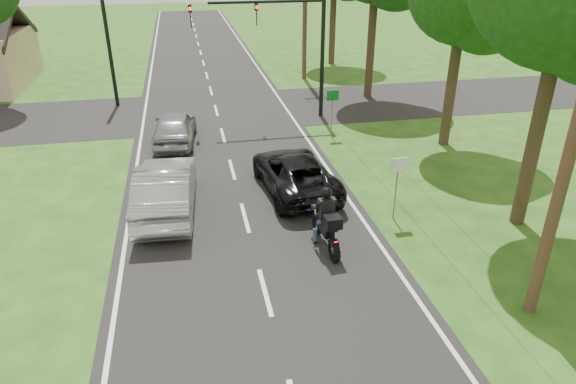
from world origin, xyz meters
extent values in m
plane|color=#204914|center=(0.00, 0.00, 0.00)|extent=(140.00, 140.00, 0.00)
cube|color=black|center=(0.00, 10.00, 0.01)|extent=(8.00, 100.00, 0.01)
cube|color=black|center=(0.00, 16.00, 0.01)|extent=(60.00, 7.00, 0.01)
torus|color=black|center=(2.04, 2.57, 0.34)|extent=(0.18, 0.68, 0.68)
torus|color=black|center=(2.13, 1.03, 0.34)|extent=(0.21, 0.75, 0.74)
cube|color=black|center=(2.08, 1.90, 0.65)|extent=(0.34, 0.99, 0.31)
sphere|color=black|center=(2.06, 2.16, 0.83)|extent=(0.35, 0.35, 0.35)
cube|color=black|center=(2.10, 1.54, 0.83)|extent=(0.38, 0.58, 0.10)
cube|color=#FF0C07|center=(2.14, 0.92, 0.67)|extent=(0.10, 0.04, 0.05)
cylinder|color=silver|center=(2.28, 1.35, 0.32)|extent=(0.14, 0.82, 0.09)
cylinder|color=black|center=(2.05, 2.36, 1.02)|extent=(0.64, 0.07, 0.04)
cube|color=black|center=(2.12, 1.23, 1.14)|extent=(0.47, 0.44, 0.33)
cube|color=black|center=(2.09, 1.75, 1.27)|extent=(0.42, 0.25, 0.62)
sphere|color=black|center=(2.08, 1.82, 1.76)|extent=(0.31, 0.31, 0.31)
cylinder|color=navy|center=(1.84, 2.07, 0.24)|extent=(0.13, 0.13, 0.46)
cylinder|color=navy|center=(2.29, 2.10, 0.24)|extent=(0.13, 0.13, 0.46)
imported|color=black|center=(2.02, 5.72, 0.69)|extent=(2.67, 5.08, 1.36)
imported|color=#A5A5AA|center=(-2.45, 5.00, 0.84)|extent=(2.08, 5.13, 1.66)
imported|color=#94979B|center=(-2.13, 11.47, 0.74)|extent=(2.11, 4.42, 1.46)
cylinder|color=black|center=(5.20, 14.00, 3.00)|extent=(0.20, 0.20, 6.00)
cylinder|color=black|center=(2.50, 14.00, 5.60)|extent=(5.40, 0.14, 0.14)
imported|color=black|center=(2.00, 14.00, 5.05)|extent=(0.16, 0.36, 1.00)
imported|color=black|center=(-1.00, 14.00, 5.05)|extent=(0.16, 0.36, 1.00)
sphere|color=#FF0C07|center=(2.00, 13.82, 5.38)|extent=(0.16, 0.16, 0.16)
sphere|color=#FF0C07|center=(-1.00, 13.82, 5.38)|extent=(0.16, 0.16, 0.16)
cylinder|color=black|center=(-5.20, 18.00, 3.00)|extent=(0.20, 0.20, 6.00)
cylinder|color=slate|center=(4.70, 3.00, 1.00)|extent=(0.05, 0.05, 2.00)
cube|color=silver|center=(4.70, 2.97, 1.90)|extent=(0.55, 0.04, 0.45)
cylinder|color=slate|center=(4.90, 11.00, 1.00)|extent=(0.05, 0.05, 2.00)
cube|color=#0C591E|center=(4.90, 10.97, 1.90)|extent=(0.55, 0.04, 0.45)
cylinder|color=#332316|center=(8.50, 2.00, 3.36)|extent=(0.44, 0.44, 6.72)
cylinder|color=#332316|center=(9.50, 9.00, 2.94)|extent=(0.44, 0.44, 5.88)
sphere|color=#143C10|center=(10.25, 8.40, 5.78)|extent=(3.60, 3.60, 3.60)
cylinder|color=#332316|center=(8.80, 17.00, 3.50)|extent=(0.44, 0.44, 7.00)
cylinder|color=#332316|center=(9.20, 26.00, 3.22)|extent=(0.44, 0.44, 6.44)
camera|label=1|loc=(-1.58, -10.57, 8.10)|focal=32.00mm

